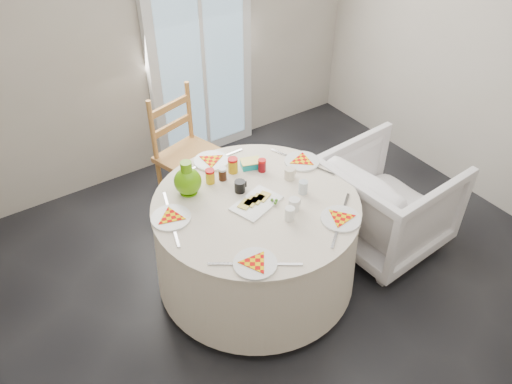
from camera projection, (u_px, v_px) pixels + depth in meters
floor at (296, 294)px, 3.50m from camera, size 4.00×4.00×0.00m
wall_back at (151, 25)px, 3.99m from camera, size 4.00×0.02×2.60m
glass_door at (200, 46)px, 4.28m from camera, size 1.00×0.08×2.10m
table at (256, 241)px, 3.38m from camera, size 1.36×1.36×0.69m
wooden_chair at (191, 159)px, 3.97m from camera, size 0.56×0.55×1.02m
armchair at (387, 201)px, 3.69m from camera, size 0.82×0.87×0.84m
place_settings at (256, 196)px, 3.13m from camera, size 1.55×1.55×0.02m
jar_cluster at (235, 165)px, 3.30m from camera, size 0.44×0.28×0.12m
butter_tub at (251, 159)px, 3.42m from camera, size 0.16×0.14×0.05m
green_pitcher at (187, 174)px, 3.14m from camera, size 0.23×0.23×0.23m
cheese_platter at (256, 198)px, 3.11m from camera, size 0.36×0.29×0.04m
mugs_glasses at (273, 180)px, 3.19m from camera, size 0.54×0.54×0.10m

